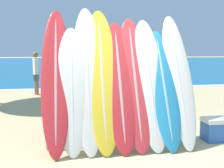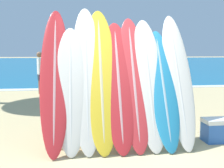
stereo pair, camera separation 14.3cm
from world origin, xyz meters
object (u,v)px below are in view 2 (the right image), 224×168
object	(u,v)px
surfboard_rack	(118,117)
surfboard_slot_0	(55,78)
surfboard_slot_4	(119,84)
surfboard_slot_7	(163,87)
person_near_water	(40,71)
person_mid_beach	(96,83)
surfboard_slot_6	(149,81)
surfboard_slot_5	(134,81)
person_far_left	(142,77)
person_far_right	(49,77)
surfboard_slot_3	(101,77)
cooler_box	(219,130)
surfboard_slot_2	(87,76)
surfboard_slot_8	(178,78)
surfboard_slot_1	(71,88)

from	to	relation	value
surfboard_rack	surfboard_slot_0	xyz separation A→B (m)	(-1.06, 0.09, 0.68)
surfboard_slot_4	surfboard_slot_7	size ratio (longest dim) A/B	1.07
person_near_water	person_mid_beach	size ratio (longest dim) A/B	1.04
person_near_water	surfboard_slot_6	bearing A→B (deg)	179.46
surfboard_rack	surfboard_slot_5	bearing A→B (deg)	12.74
surfboard_rack	surfboard_slot_0	size ratio (longest dim) A/B	1.03
person_far_left	person_far_right	distance (m)	2.89
surfboard_slot_3	person_near_water	xyz separation A→B (m)	(-1.81, 5.82, -0.32)
surfboard_slot_0	cooler_box	xyz separation A→B (m)	(2.93, -0.10, -0.99)
surfboard_slot_0	person_far_left	distance (m)	3.99
person_near_water	person_far_right	xyz separation A→B (m)	(0.53, -1.90, -0.04)
surfboard_slot_5	cooler_box	world-z (taller)	surfboard_slot_5
person_far_right	cooler_box	distance (m)	5.33
surfboard_slot_3	person_far_left	bearing A→B (deg)	64.65
surfboard_slot_2	surfboard_slot_8	world-z (taller)	surfboard_slot_2
person_near_water	surfboard_slot_4	bearing A→B (deg)	174.88
surfboard_slot_6	person_mid_beach	bearing A→B (deg)	109.87
person_mid_beach	surfboard_slot_4	bearing A→B (deg)	54.80
surfboard_slot_3	person_near_water	distance (m)	6.11
surfboard_rack	surfboard_slot_8	world-z (taller)	surfboard_slot_8
person_mid_beach	person_far_right	size ratio (longest dim) A/B	1.00
surfboard_rack	surfboard_slot_1	size ratio (longest dim) A/B	1.20
surfboard_slot_4	person_far_left	bearing A→B (deg)	69.41
surfboard_slot_2	cooler_box	size ratio (longest dim) A/B	4.24
surfboard_rack	person_far_left	size ratio (longest dim) A/B	1.58
surfboard_slot_0	surfboard_rack	bearing A→B (deg)	-4.90
surfboard_slot_2	surfboard_slot_6	world-z (taller)	surfboard_slot_2
cooler_box	surfboard_slot_3	bearing A→B (deg)	177.26
surfboard_slot_6	person_mid_beach	xyz separation A→B (m)	(-0.78, 2.16, -0.26)
surfboard_slot_8	surfboard_slot_7	bearing A→B (deg)	-165.41
surfboard_slot_6	surfboard_slot_0	bearing A→B (deg)	178.64
surfboard_slot_1	surfboard_slot_3	distance (m)	0.55
surfboard_rack	person_mid_beach	xyz separation A→B (m)	(-0.23, 2.21, 0.34)
person_near_water	person_far_left	xyz separation A→B (m)	(3.34, -2.59, -0.03)
surfboard_slot_3	surfboard_slot_4	world-z (taller)	surfboard_slot_3
surfboard_slot_4	person_mid_beach	distance (m)	2.20
surfboard_rack	surfboard_slot_3	bearing A→B (deg)	162.18
surfboard_slot_5	surfboard_slot_7	world-z (taller)	surfboard_slot_5
person_near_water	surfboard_slot_2	bearing A→B (deg)	170.23
surfboard_slot_6	cooler_box	xyz separation A→B (m)	(1.31, -0.06, -0.91)
surfboard_slot_5	surfboard_slot_6	size ratio (longest dim) A/B	1.01
surfboard_rack	surfboard_slot_1	world-z (taller)	surfboard_slot_1
surfboard_slot_6	surfboard_slot_2	bearing A→B (deg)	177.47
surfboard_slot_3	person_far_left	world-z (taller)	surfboard_slot_3
surfboard_slot_0	cooler_box	world-z (taller)	surfboard_slot_0
surfboard_slot_6	surfboard_slot_3	bearing A→B (deg)	177.31
surfboard_slot_3	person_mid_beach	xyz separation A→B (m)	(0.06, 2.12, -0.35)
surfboard_slot_3	person_mid_beach	bearing A→B (deg)	88.43
surfboard_slot_0	person_near_water	world-z (taller)	surfboard_slot_0
surfboard_slot_1	surfboard_slot_6	xyz separation A→B (m)	(1.35, 0.05, 0.09)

